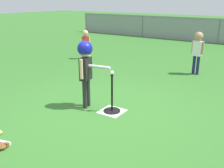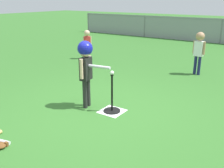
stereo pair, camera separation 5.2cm
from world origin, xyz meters
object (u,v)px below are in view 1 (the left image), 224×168
at_px(batter_child, 86,61).
at_px(fielder_near_right, 86,41).
at_px(fielder_near_left, 198,47).
at_px(batting_tee, 112,106).
at_px(glove_by_plate, 0,146).
at_px(baseball_on_tee, 112,73).

distance_m(batter_child, fielder_near_right, 4.27).
xyz_separation_m(batter_child, fielder_near_right, (-2.70, 3.29, -0.29)).
bearing_deg(fielder_near_left, fielder_near_right, -176.73).
relative_size(batter_child, fielder_near_left, 1.10).
xyz_separation_m(batting_tee, fielder_near_right, (-3.24, 3.20, 0.53)).
height_order(fielder_near_right, glove_by_plate, fielder_near_right).
bearing_deg(baseball_on_tee, batting_tee, 0.00).
bearing_deg(glove_by_plate, batting_tee, 72.08).
bearing_deg(fielder_near_right, glove_by_plate, -63.18).
height_order(fielder_near_right, fielder_near_left, fielder_near_left).
xyz_separation_m(fielder_near_right, fielder_near_left, (3.78, 0.22, 0.11)).
height_order(batter_child, fielder_near_right, batter_child).
bearing_deg(baseball_on_tee, fielder_near_right, 135.32).
relative_size(batting_tee, batter_child, 0.56).
xyz_separation_m(batting_tee, fielder_near_left, (0.54, 3.42, 0.64)).
bearing_deg(batting_tee, fielder_near_right, 135.32).
xyz_separation_m(batting_tee, glove_by_plate, (-0.63, -1.95, -0.08)).
bearing_deg(batter_child, glove_by_plate, -92.98).
bearing_deg(glove_by_plate, batter_child, 87.02).
distance_m(batting_tee, fielder_near_left, 3.52).
xyz_separation_m(fielder_near_left, glove_by_plate, (-1.18, -5.37, -0.73)).
bearing_deg(fielder_near_right, batter_child, -50.61).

